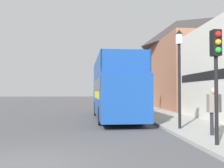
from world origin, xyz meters
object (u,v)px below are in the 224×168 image
Objects in this scene: parked_car_ahead_of_bus at (117,104)px; traffic_signal at (216,60)px; pedestrian_second at (214,107)px; lamp_post_second at (142,69)px; lamp_post_nearest at (179,60)px; tour_bus at (115,92)px.

traffic_signal is at bearing -85.76° from parked_car_ahead_of_bus.
lamp_post_second reaches higher than pedestrian_second.
traffic_signal reaches higher than pedestrian_second.
pedestrian_second is 0.40× the size of lamp_post_nearest.
tour_bus is 8.04m from parked_car_ahead_of_bus.
tour_bus is at bearing 114.88° from lamp_post_nearest.
pedestrian_second reaches higher than parked_car_ahead_of_bus.
lamp_post_second is (0.02, 13.07, 0.85)m from traffic_signal.
pedestrian_second is 2.93m from lamp_post_nearest.
traffic_signal is 3.83m from lamp_post_nearest.
pedestrian_second is (3.28, -7.45, -0.54)m from tour_bus.
tour_bus is at bearing -123.81° from lamp_post_second.
pedestrian_second is 0.35× the size of lamp_post_second.
lamp_post_second is (-0.04, 9.27, 0.38)m from lamp_post_nearest.
traffic_signal is 0.71× the size of lamp_post_second.
tour_bus is 2.16× the size of lamp_post_nearest.
tour_bus reaches higher than traffic_signal.
lamp_post_second is (1.66, -4.16, 3.02)m from parked_car_ahead_of_bus.
tour_bus is 9.70m from traffic_signal.
tour_bus is 2.69× the size of traffic_signal.
traffic_signal is at bearing -113.05° from pedestrian_second.
parked_car_ahead_of_bus is 0.82× the size of lamp_post_second.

